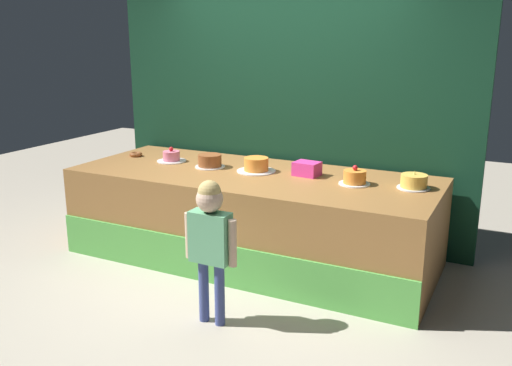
{
  "coord_description": "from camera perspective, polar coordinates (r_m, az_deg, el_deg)",
  "views": [
    {
      "loc": [
        2.18,
        -3.64,
        2.0
      ],
      "look_at": [
        0.17,
        0.38,
        0.8
      ],
      "focal_mm": 38.8,
      "sensor_mm": 36.0,
      "label": 1
    }
  ],
  "objects": [
    {
      "name": "pink_box",
      "position": [
        4.88,
        5.27,
        1.47
      ],
      "size": [
        0.23,
        0.19,
        0.12
      ],
      "primitive_type": "cube",
      "rotation": [
        0.0,
        0.0,
        -0.1
      ],
      "color": "#E73897",
      "rests_on": "stage_platform"
    },
    {
      "name": "curtain_backdrop",
      "position": [
        5.5,
        3.12,
        9.0
      ],
      "size": [
        3.74,
        0.08,
        2.86
      ],
      "primitive_type": "cube",
      "color": "#113823",
      "rests_on": "ground_plane"
    },
    {
      "name": "ground_plane",
      "position": [
        4.69,
        -4.0,
        -10.32
      ],
      "size": [
        12.0,
        12.0,
        0.0
      ],
      "primitive_type": "plane",
      "color": "#BCB29E"
    },
    {
      "name": "cake_center",
      "position": [
        5.0,
        0.02,
        1.84
      ],
      "size": [
        0.35,
        0.35,
        0.13
      ],
      "color": "white",
      "rests_on": "stage_platform"
    },
    {
      "name": "cake_right",
      "position": [
        4.64,
        10.14,
        0.55
      ],
      "size": [
        0.26,
        0.26,
        0.16
      ],
      "color": "white",
      "rests_on": "stage_platform"
    },
    {
      "name": "child_figure",
      "position": [
        3.84,
        -4.73,
        -5.14
      ],
      "size": [
        0.41,
        0.19,
        1.06
      ],
      "color": "#3F4C8C",
      "rests_on": "ground_plane"
    },
    {
      "name": "cake_far_right",
      "position": [
        4.63,
        15.96,
        0.12
      ],
      "size": [
        0.27,
        0.27,
        0.15
      ],
      "color": "silver",
      "rests_on": "stage_platform"
    },
    {
      "name": "stage_platform",
      "position": [
        5.06,
        -0.42,
        -3.47
      ],
      "size": [
        3.28,
        1.3,
        0.81
      ],
      "color": "#9E6B38",
      "rests_on": "ground_plane"
    },
    {
      "name": "donut",
      "position": [
        5.78,
        -12.28,
        2.9
      ],
      "size": [
        0.13,
        0.13,
        0.04
      ],
      "primitive_type": "torus",
      "color": "brown",
      "rests_on": "stage_platform"
    },
    {
      "name": "cake_far_left",
      "position": [
        5.48,
        -8.71,
        2.68
      ],
      "size": [
        0.28,
        0.28,
        0.15
      ],
      "color": "white",
      "rests_on": "stage_platform"
    },
    {
      "name": "cake_left",
      "position": [
        5.19,
        -4.78,
        2.26
      ],
      "size": [
        0.28,
        0.28,
        0.12
      ],
      "color": "white",
      "rests_on": "stage_platform"
    }
  ]
}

